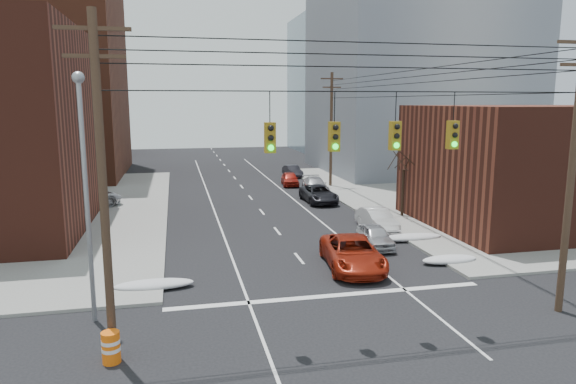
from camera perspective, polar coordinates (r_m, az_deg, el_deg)
name	(u,v)px	position (r m, az deg, el deg)	size (l,w,h in m)	color
ground	(391,373)	(17.11, 11.34, -19.09)	(160.00, 160.00, 0.00)	black
sidewalk_ne	(544,191)	(53.12, 26.54, 0.09)	(40.00, 40.00, 0.15)	gray
building_brick_tall	(0,37)	(64.46, -29.39, 14.77)	(24.00, 20.00, 30.00)	brown
building_brick_far	(45,116)	(89.83, -25.36, 7.63)	(22.00, 18.00, 12.00)	#502218
building_office	(416,65)	(64.30, 14.06, 13.51)	(22.00, 20.00, 25.00)	gray
building_glass	(357,85)	(88.95, 7.62, 11.70)	(20.00, 18.00, 22.00)	gray
building_storefront	(546,166)	(38.51, 26.75, 2.59)	(16.00, 12.00, 8.00)	#502218
utility_pole_left	(103,183)	(16.94, -19.91, 0.99)	(2.20, 0.28, 11.00)	#473323
utility_pole_right	(572,168)	(22.35, 29.02, 2.38)	(2.20, 0.28, 11.00)	#473323
utility_pole_far	(331,128)	(49.90, 4.82, 7.14)	(2.20, 0.28, 11.00)	#473323
traffic_signals	(365,134)	(17.78, 8.57, 6.37)	(17.00, 0.42, 2.02)	black
street_light	(85,178)	(20.06, -21.62, 1.50)	(0.44, 0.44, 9.32)	gray
bare_tree	(403,186)	(37.62, 12.64, 0.69)	(2.09, 2.20, 4.93)	black
snow_nw	(154,284)	(24.03, -14.65, -9.91)	(3.50, 1.08, 0.42)	silver
snow_ne	(449,259)	(28.02, 17.50, -7.17)	(3.00, 1.08, 0.42)	silver
snow_east_far	(411,237)	(31.84, 13.48, -4.92)	(4.00, 1.08, 0.42)	silver
red_pickup	(352,253)	(26.08, 7.16, -6.74)	(2.59, 5.61, 1.56)	maroon
parked_car_a	(375,236)	(30.01, 9.66, -4.84)	(1.52, 3.77, 1.28)	#B2B2B7
parked_car_b	(377,219)	(33.87, 9.86, -3.03)	(1.50, 4.29, 1.41)	silver
parked_car_c	(319,194)	(42.58, 3.44, -0.22)	(2.34, 5.07, 1.41)	black
parked_car_d	(315,185)	(47.26, 3.04, 0.78)	(1.92, 4.72, 1.37)	#AAAAAF
parked_car_e	(290,179)	(51.07, 0.21, 1.46)	(1.57, 3.90, 1.33)	maroon
parked_car_f	(293,171)	(57.03, 0.51, 2.33)	(1.34, 3.84, 1.26)	black
lot_car_a	(28,216)	(38.15, -26.94, -2.38)	(1.36, 3.90, 1.29)	silver
lot_car_b	(84,197)	(42.82, -21.76, -0.55)	(2.63, 5.70, 1.58)	#B3B3B8
lot_car_d	(5,205)	(42.96, -28.93, -1.30)	(1.45, 3.60, 1.23)	#A6A6AB
construction_barrel	(111,347)	(18.03, -19.07, -15.95)	(0.69, 0.69, 1.04)	#FF660D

